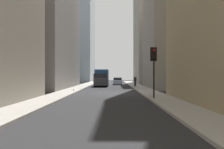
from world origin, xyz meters
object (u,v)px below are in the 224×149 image
discarded_bottle (74,90)px  sedan_silver (118,81)px  delivery_truck (102,78)px  pedestrian (135,80)px  traffic_light_foreground (154,61)px

discarded_bottle → sedan_silver: bearing=-13.7°
delivery_truck → discarded_bottle: (-14.29, 2.49, -1.21)m
pedestrian → traffic_light_foreground: bearing=179.3°
traffic_light_foreground → pedestrian: 21.29m
traffic_light_foreground → pedestrian: traffic_light_foreground is taller
pedestrian → delivery_truck: bearing=71.7°
pedestrian → sedan_silver: bearing=16.3°
traffic_light_foreground → pedestrian: bearing=-0.7°
sedan_silver → discarded_bottle: bearing=166.3°
delivery_truck → traffic_light_foreground: bearing=-167.2°
delivery_truck → pedestrian: (-1.82, -5.50, -0.40)m
delivery_truck → pedestrian: bearing=-108.3°
sedan_silver → pedestrian: bearing=-163.7°
delivery_truck → traffic_light_foreground: traffic_light_foreground is taller
traffic_light_foreground → delivery_truck: bearing=12.8°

